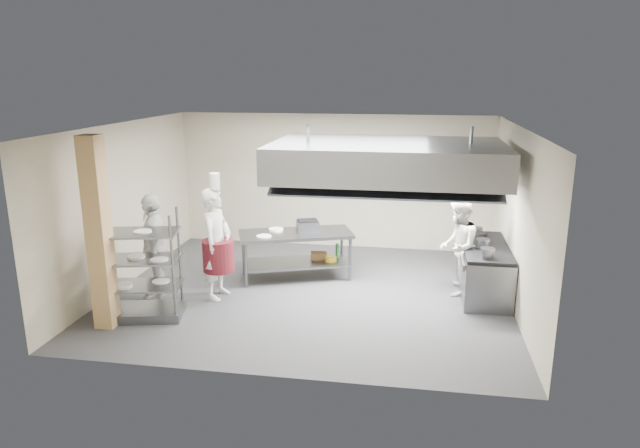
% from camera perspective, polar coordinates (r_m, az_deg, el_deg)
% --- Properties ---
extents(floor, '(7.00, 7.00, 0.00)m').
position_cam_1_polar(floor, '(10.43, -0.98, -6.87)').
color(floor, '#29292B').
rests_on(floor, ground).
extents(ceiling, '(7.00, 7.00, 0.00)m').
position_cam_1_polar(ceiling, '(9.73, -1.06, 9.78)').
color(ceiling, silver).
rests_on(ceiling, wall_back).
extents(wall_back, '(7.00, 0.00, 7.00)m').
position_cam_1_polar(wall_back, '(12.87, 1.40, 4.27)').
color(wall_back, '#AFA58B').
rests_on(wall_back, ground).
extents(wall_left, '(0.00, 6.00, 6.00)m').
position_cam_1_polar(wall_left, '(11.14, -19.03, 1.80)').
color(wall_left, '#AFA58B').
rests_on(wall_left, ground).
extents(wall_right, '(0.00, 6.00, 6.00)m').
position_cam_1_polar(wall_right, '(9.97, 19.18, 0.32)').
color(wall_right, '#AFA58B').
rests_on(wall_right, ground).
extents(column, '(0.30, 0.30, 3.00)m').
position_cam_1_polar(column, '(9.25, -21.23, -0.96)').
color(column, tan).
rests_on(column, floor).
extents(exhaust_hood, '(4.00, 2.50, 0.60)m').
position_cam_1_polar(exhaust_hood, '(10.05, 6.73, 6.39)').
color(exhaust_hood, slate).
rests_on(exhaust_hood, ceiling).
extents(hood_strip_a, '(1.60, 0.12, 0.04)m').
position_cam_1_polar(hood_strip_a, '(10.18, 1.60, 4.77)').
color(hood_strip_a, white).
rests_on(hood_strip_a, exhaust_hood).
extents(hood_strip_b, '(1.60, 0.12, 0.04)m').
position_cam_1_polar(hood_strip_b, '(10.10, 11.80, 4.38)').
color(hood_strip_b, white).
rests_on(hood_strip_b, exhaust_hood).
extents(wall_shelf, '(1.50, 0.28, 0.04)m').
position_cam_1_polar(wall_shelf, '(12.60, 9.45, 3.84)').
color(wall_shelf, slate).
rests_on(wall_shelf, wall_back).
extents(island, '(2.31, 1.56, 0.91)m').
position_cam_1_polar(island, '(11.04, -2.42, -3.13)').
color(island, gray).
rests_on(island, floor).
extents(island_worktop, '(2.31, 1.56, 0.06)m').
position_cam_1_polar(island_worktop, '(10.92, -2.44, -1.01)').
color(island_worktop, slate).
rests_on(island_worktop, island).
extents(island_undershelf, '(2.12, 1.42, 0.04)m').
position_cam_1_polar(island_undershelf, '(11.09, -2.41, -3.89)').
color(island_undershelf, slate).
rests_on(island_undershelf, island).
extents(pass_rack, '(1.30, 0.93, 1.77)m').
position_cam_1_polar(pass_rack, '(9.57, -17.35, -3.96)').
color(pass_rack, slate).
rests_on(pass_rack, floor).
extents(cooking_range, '(0.80, 2.00, 0.84)m').
position_cam_1_polar(cooking_range, '(10.69, 16.04, -4.53)').
color(cooking_range, slate).
rests_on(cooking_range, floor).
extents(range_top, '(0.78, 1.96, 0.06)m').
position_cam_1_polar(range_top, '(10.55, 16.21, -2.22)').
color(range_top, black).
rests_on(range_top, cooking_range).
extents(chef_head, '(0.55, 0.77, 1.96)m').
position_cam_1_polar(chef_head, '(10.10, -10.30, -1.96)').
color(chef_head, silver).
rests_on(chef_head, floor).
extents(chef_line, '(0.78, 0.94, 1.74)m').
position_cam_1_polar(chef_line, '(10.44, 13.63, -2.22)').
color(chef_line, white).
rests_on(chef_line, floor).
extents(chef_plating, '(0.87, 1.20, 1.90)m').
position_cam_1_polar(chef_plating, '(10.24, -16.24, -2.28)').
color(chef_plating, white).
rests_on(chef_plating, floor).
extents(griddle, '(0.49, 0.44, 0.20)m').
position_cam_1_polar(griddle, '(10.99, -1.23, -0.20)').
color(griddle, slate).
rests_on(griddle, island_worktop).
extents(wicker_basket, '(0.35, 0.28, 0.14)m').
position_cam_1_polar(wicker_basket, '(11.22, -0.11, -3.18)').
color(wicker_basket, brown).
rests_on(wicker_basket, island_undershelf).
extents(stockpot, '(0.24, 0.24, 0.17)m').
position_cam_1_polar(stockpot, '(10.35, 15.96, -1.88)').
color(stockpot, slate).
rests_on(stockpot, range_top).
extents(plate_stack, '(0.28, 0.28, 0.05)m').
position_cam_1_polar(plate_stack, '(9.67, -17.20, -5.74)').
color(plate_stack, white).
rests_on(plate_stack, pass_rack).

